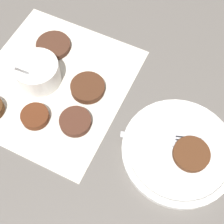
# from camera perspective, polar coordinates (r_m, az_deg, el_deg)

# --- Properties ---
(ground_plane) EXTENTS (4.00, 4.00, 0.00)m
(ground_plane) POSITION_cam_1_polar(r_m,az_deg,el_deg) (0.73, -10.65, 4.27)
(ground_plane) COLOR #605B56
(napkin) EXTENTS (0.41, 0.39, 0.00)m
(napkin) POSITION_cam_1_polar(r_m,az_deg,el_deg) (0.73, -10.73, 5.15)
(napkin) COLOR silver
(napkin) RESTS_ON ground_plane
(sauce_bowl) EXTENTS (0.11, 0.10, 0.11)m
(sauce_bowl) POSITION_cam_1_polar(r_m,az_deg,el_deg) (0.72, -13.56, 6.74)
(sauce_bowl) COLOR white
(sauce_bowl) RESTS_ON napkin
(fritter_0) EXTENTS (0.08, 0.08, 0.01)m
(fritter_0) POSITION_cam_1_polar(r_m,az_deg,el_deg) (0.79, -10.67, 11.89)
(fritter_0) COLOR #482A1D
(fritter_0) RESTS_ON napkin
(fritter_3) EXTENTS (0.08, 0.08, 0.02)m
(fritter_3) POSITION_cam_1_polar(r_m,az_deg,el_deg) (0.70, -4.47, 4.46)
(fritter_3) COLOR #4A2919
(fritter_3) RESTS_ON napkin
(fritter_4) EXTENTS (0.07, 0.07, 0.02)m
(fritter_4) POSITION_cam_1_polar(r_m,az_deg,el_deg) (0.67, -6.71, -1.74)
(fritter_4) COLOR #4B2A1E
(fritter_4) RESTS_ON napkin
(fritter_5) EXTENTS (0.06, 0.06, 0.02)m
(fritter_5) POSITION_cam_1_polar(r_m,az_deg,el_deg) (0.69, -13.88, -0.77)
(fritter_5) COLOR #552916
(fritter_5) RESTS_ON napkin
(serving_plate) EXTENTS (0.23, 0.23, 0.02)m
(serving_plate) POSITION_cam_1_polar(r_m,az_deg,el_deg) (0.65, 12.10, -6.87)
(serving_plate) COLOR white
(serving_plate) RESTS_ON ground_plane
(fritter_on_plate) EXTENTS (0.07, 0.07, 0.01)m
(fritter_on_plate) POSITION_cam_1_polar(r_m,az_deg,el_deg) (0.64, 14.30, -7.45)
(fritter_on_plate) COLOR #512D19
(fritter_on_plate) RESTS_ON serving_plate
(fork) EXTENTS (0.10, 0.16, 0.00)m
(fork) POSITION_cam_1_polar(r_m,az_deg,el_deg) (0.64, 10.83, -4.97)
(fork) COLOR silver
(fork) RESTS_ON serving_plate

